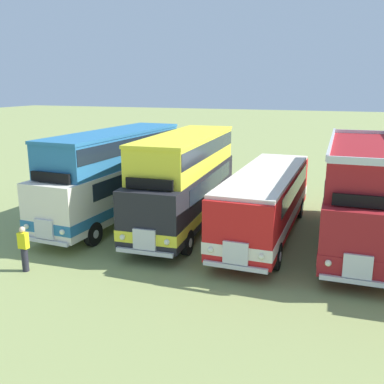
# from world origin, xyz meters

# --- Properties ---
(bus_first_in_row) EXTENTS (3.06, 10.61, 4.49)m
(bus_first_in_row) POSITION_xyz_m (-13.38, 0.23, 2.47)
(bus_first_in_row) COLOR silver
(bus_first_in_row) RESTS_ON ground
(bus_second_in_row) EXTENTS (2.98, 9.92, 4.49)m
(bus_second_in_row) POSITION_xyz_m (-9.57, 0.16, 2.47)
(bus_second_in_row) COLOR black
(bus_second_in_row) RESTS_ON ground
(bus_third_in_row) EXTENTS (2.70, 10.59, 2.99)m
(bus_third_in_row) POSITION_xyz_m (-5.74, 0.31, 1.75)
(bus_third_in_row) COLOR red
(bus_third_in_row) RESTS_ON ground
(bus_fourth_in_row) EXTENTS (2.70, 10.33, 4.52)m
(bus_fourth_in_row) POSITION_xyz_m (-1.91, 0.46, 2.36)
(bus_fourth_in_row) COLOR maroon
(bus_fourth_in_row) RESTS_ON ground
(marshal_person) EXTENTS (0.36, 0.24, 1.73)m
(marshal_person) POSITION_xyz_m (-13.34, -6.66, 0.89)
(marshal_person) COLOR #23232D
(marshal_person) RESTS_ON ground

